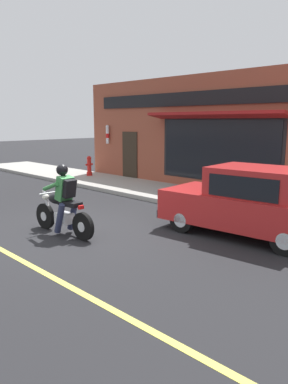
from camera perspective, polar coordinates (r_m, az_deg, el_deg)
name	(u,v)px	position (r m, az deg, el deg)	size (l,w,h in m)	color
ground_plane	(76,232)	(8.98, -10.32, -5.95)	(80.00, 80.00, 0.00)	black
sidewalk_curb	(137,187)	(14.25, -1.09, 0.72)	(2.60, 22.00, 0.14)	#9E9B93
storefront_building	(191,133)	(14.27, 7.17, 8.89)	(1.25, 11.13, 4.20)	brown
motorcycle_with_rider	(63,205)	(8.66, -12.20, -2.02)	(0.58, 2.02, 1.62)	black
car_hatchback	(248,203)	(8.66, 15.54, -1.56)	(1.96, 3.91, 1.57)	black
fire_hydrant	(89,166)	(16.99, -8.35, 3.94)	(0.36, 0.24, 0.88)	red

